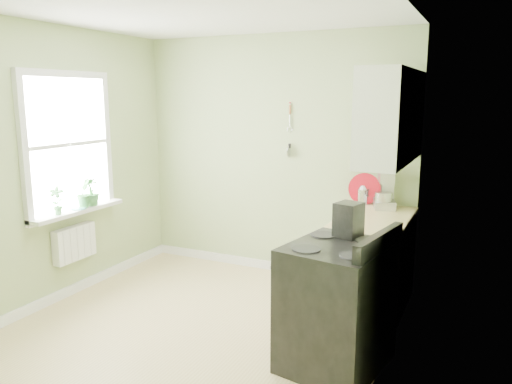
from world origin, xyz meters
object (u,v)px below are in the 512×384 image
at_px(stove, 337,305).
at_px(coffee_maker, 348,223).
at_px(stand_mixer, 385,191).
at_px(kettle, 362,195).

relative_size(stove, coffee_maker, 3.46).
bearing_deg(stand_mixer, coffee_maker, -90.81).
bearing_deg(stove, kettle, 97.78).
distance_m(stove, stand_mixer, 1.71).
distance_m(stove, coffee_maker, 0.63).
height_order(stand_mixer, kettle, stand_mixer).
xyz_separation_m(stand_mixer, coffee_maker, (-0.02, -1.35, -0.02)).
height_order(stand_mixer, coffee_maker, stand_mixer).
distance_m(kettle, coffee_maker, 1.44).
relative_size(stand_mixer, kettle, 2.03).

